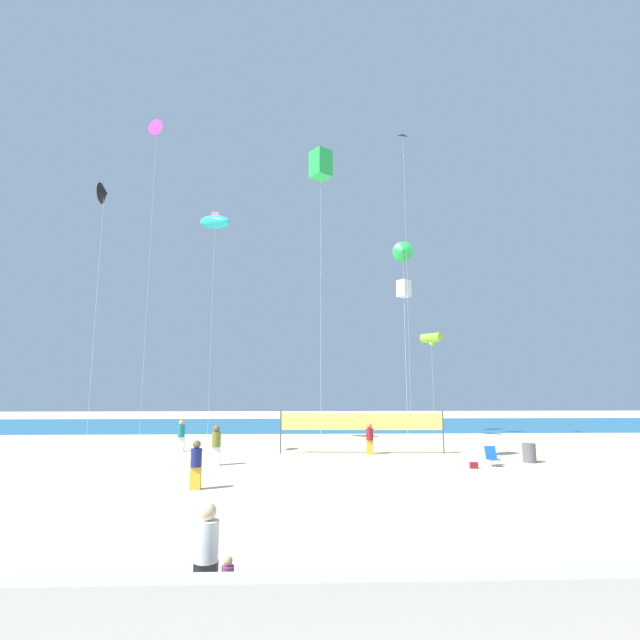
# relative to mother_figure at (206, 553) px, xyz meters

# --- Properties ---
(ground_plane) EXTENTS (120.00, 120.00, 0.00)m
(ground_plane) POSITION_rel_mother_figure_xyz_m (3.67, 9.92, -0.89)
(ground_plane) COLOR beige
(ocean_band) EXTENTS (120.00, 20.00, 0.01)m
(ocean_band) POSITION_rel_mother_figure_xyz_m (3.67, 39.91, -0.88)
(ocean_band) COLOR #1E6B99
(ocean_band) RESTS_ON ground
(boardwalk_ledge) EXTENTS (28.00, 0.44, 0.96)m
(boardwalk_ledge) POSITION_rel_mother_figure_xyz_m (3.67, -1.22, -0.41)
(boardwalk_ledge) COLOR #B7B7BC
(boardwalk_ledge) RESTS_ON ground
(mother_figure) EXTENTS (0.38, 0.38, 1.66)m
(mother_figure) POSITION_rel_mother_figure_xyz_m (0.00, 0.00, 0.00)
(mother_figure) COLOR #2D2D33
(mother_figure) RESTS_ON ground
(toddler_figure) EXTENTS (0.20, 0.20, 0.88)m
(toddler_figure) POSITION_rel_mother_figure_xyz_m (0.37, -0.14, -0.41)
(toddler_figure) COLOR gold
(toddler_figure) RESTS_ON ground
(beachgoer_teal_shirt) EXTENTS (0.40, 0.40, 1.76)m
(beachgoer_teal_shirt) POSITION_rel_mother_figure_xyz_m (-5.41, 19.60, 0.06)
(beachgoer_teal_shirt) COLOR white
(beachgoer_teal_shirt) RESTS_ON ground
(beachgoer_olive_shirt) EXTENTS (0.42, 0.42, 1.83)m
(beachgoer_olive_shirt) POSITION_rel_mother_figure_xyz_m (-2.49, 14.55, 0.09)
(beachgoer_olive_shirt) COLOR white
(beachgoer_olive_shirt) RESTS_ON ground
(beachgoer_maroon_shirt) EXTENTS (0.38, 0.38, 1.67)m
(beachgoer_maroon_shirt) POSITION_rel_mother_figure_xyz_m (5.21, 17.91, 0.01)
(beachgoer_maroon_shirt) COLOR gold
(beachgoer_maroon_shirt) RESTS_ON ground
(beachgoer_navy_shirt) EXTENTS (0.39, 0.39, 1.69)m
(beachgoer_navy_shirt) POSITION_rel_mother_figure_xyz_m (-2.23, 9.22, 0.02)
(beachgoer_navy_shirt) COLOR gold
(beachgoer_navy_shirt) RESTS_ON ground
(folding_beach_chair) EXTENTS (0.52, 0.65, 0.89)m
(folding_beach_chair) POSITION_rel_mother_figure_xyz_m (10.29, 13.84, -0.42)
(folding_beach_chair) COLOR #1959B2
(folding_beach_chair) RESTS_ON ground
(trash_barrel) EXTENTS (0.62, 0.62, 0.91)m
(trash_barrel) POSITION_rel_mother_figure_xyz_m (12.52, 14.81, -0.43)
(trash_barrel) COLOR #595960
(trash_barrel) RESTS_ON ground
(volleyball_net) EXTENTS (9.06, 0.50, 2.40)m
(volleyball_net) POSITION_rel_mother_figure_xyz_m (4.82, 18.23, 0.76)
(volleyball_net) COLOR #4C4C51
(volleyball_net) RESTS_ON ground
(beach_handbag) EXTENTS (0.35, 0.17, 0.28)m
(beach_handbag) POSITION_rel_mother_figure_xyz_m (9.20, 13.22, -0.75)
(beach_handbag) COLOR maroon
(beach_handbag) RESTS_ON ground
(kite_cyan_inflatable) EXTENTS (2.84, 2.23, 15.59)m
(kite_cyan_inflatable) POSITION_rel_mother_figure_xyz_m (-4.53, 22.76, 13.97)
(kite_cyan_inflatable) COLOR silver
(kite_cyan_inflatable) RESTS_ON ground
(kite_white_box) EXTENTS (1.24, 1.24, 12.53)m
(kite_white_box) POSITION_rel_mother_figure_xyz_m (9.94, 29.63, 10.93)
(kite_white_box) COLOR silver
(kite_white_box) RESTS_ON ground
(kite_lime_tube) EXTENTS (1.55, 1.62, 7.75)m
(kite_lime_tube) POSITION_rel_mother_figure_xyz_m (11.34, 26.94, 6.48)
(kite_lime_tube) COLOR silver
(kite_lime_tube) RESTS_ON ground
(kite_black_delta) EXTENTS (0.36, 1.12, 14.26)m
(kite_black_delta) POSITION_rel_mother_figure_xyz_m (-8.95, 15.59, 12.79)
(kite_black_delta) COLOR silver
(kite_black_delta) RESTS_ON ground
(kite_black_diamond) EXTENTS (0.71, 0.71, 22.11)m
(kite_black_diamond) POSITION_rel_mother_figure_xyz_m (8.78, 23.29, 20.48)
(kite_black_diamond) COLOR silver
(kite_black_diamond) RESTS_ON ground
(kite_green_box) EXTENTS (1.15, 1.15, 14.84)m
(kite_green_box) POSITION_rel_mother_figure_xyz_m (2.35, 12.95, 13.28)
(kite_green_box) COLOR silver
(kite_green_box) RESTS_ON ground
(kite_magenta_delta) EXTENTS (1.15, 0.61, 21.53)m
(kite_magenta_delta) POSITION_rel_mother_figure_xyz_m (-8.41, 21.52, 19.99)
(kite_magenta_delta) COLOR silver
(kite_magenta_delta) RESTS_ON ground
(kite_green_delta) EXTENTS (1.63, 0.78, 14.83)m
(kite_green_delta) POSITION_rel_mother_figure_xyz_m (9.17, 26.25, 13.14)
(kite_green_delta) COLOR silver
(kite_green_delta) RESTS_ON ground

